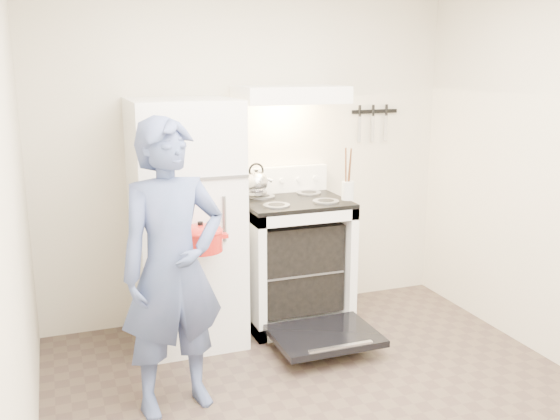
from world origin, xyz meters
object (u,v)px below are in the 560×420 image
object	(u,v)px
stove_body	(293,263)
tea_kettle	(256,181)
dutch_oven	(201,241)
refrigerator	(186,223)
person	(173,269)

from	to	relation	value
stove_body	tea_kettle	xyz separation A→B (m)	(-0.24, 0.15, 0.62)
dutch_oven	refrigerator	bearing A→B (deg)	88.58
refrigerator	dutch_oven	size ratio (longest dim) A/B	4.99
refrigerator	person	distance (m)	0.93
refrigerator	dutch_oven	world-z (taller)	refrigerator
stove_body	person	size ratio (longest dim) A/B	0.55
stove_body	dutch_oven	bearing A→B (deg)	-147.11
refrigerator	dutch_oven	distance (m)	0.51
tea_kettle	refrigerator	bearing A→B (deg)	-163.08
stove_body	person	xyz separation A→B (m)	(-1.07, -0.91, 0.37)
tea_kettle	dutch_oven	world-z (taller)	tea_kettle
person	dutch_oven	distance (m)	0.46
stove_body	dutch_oven	distance (m)	1.06
refrigerator	stove_body	size ratio (longest dim) A/B	1.85
refrigerator	stove_body	distance (m)	0.90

